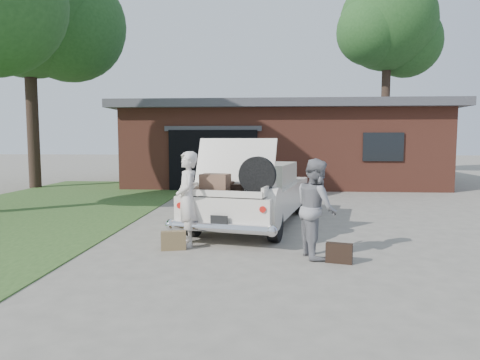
{
  "coord_description": "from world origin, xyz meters",
  "views": [
    {
      "loc": [
        0.56,
        -7.32,
        1.85
      ],
      "look_at": [
        0.0,
        0.6,
        1.1
      ],
      "focal_mm": 32.0,
      "sensor_mm": 36.0,
      "label": 1
    }
  ],
  "objects": [
    {
      "name": "ground",
      "position": [
        0.0,
        0.0,
        0.0
      ],
      "size": [
        90.0,
        90.0,
        0.0
      ],
      "primitive_type": "plane",
      "color": "gray",
      "rests_on": "ground"
    },
    {
      "name": "grass_strip",
      "position": [
        -5.5,
        3.0,
        0.01
      ],
      "size": [
        6.0,
        16.0,
        0.02
      ],
      "primitive_type": "cube",
      "color": "#2D4C1E",
      "rests_on": "ground"
    },
    {
      "name": "house",
      "position": [
        0.98,
        11.47,
        1.67
      ],
      "size": [
        12.8,
        7.8,
        3.3
      ],
      "color": "brown",
      "rests_on": "ground"
    },
    {
      "name": "tree_back",
      "position": [
        -8.44,
        8.54,
        6.75
      ],
      "size": [
        6.62,
        5.76,
        9.93
      ],
      "color": "#38281E",
      "rests_on": "ground"
    },
    {
      "name": "tree_right",
      "position": [
        6.6,
        15.69,
        7.49
      ],
      "size": [
        5.62,
        4.88,
        10.28
      ],
      "color": "#38281E",
      "rests_on": "ground"
    },
    {
      "name": "sedan",
      "position": [
        0.21,
        1.98,
        0.69
      ],
      "size": [
        2.76,
        4.94,
        1.88
      ],
      "rotation": [
        0.0,
        0.0,
        -0.22
      ],
      "color": "silver",
      "rests_on": "ground"
    },
    {
      "name": "woman_left",
      "position": [
        -0.87,
        -0.04,
        0.83
      ],
      "size": [
        0.56,
        0.69,
        1.65
      ],
      "primitive_type": "imported",
      "rotation": [
        0.0,
        0.0,
        -1.27
      ],
      "color": "silver",
      "rests_on": "ground"
    },
    {
      "name": "woman_right",
      "position": [
        1.29,
        -0.59,
        0.78
      ],
      "size": [
        0.76,
        0.88,
        1.56
      ],
      "primitive_type": "imported",
      "rotation": [
        0.0,
        0.0,
        1.81
      ],
      "color": "gray",
      "rests_on": "ground"
    },
    {
      "name": "suitcase_left",
      "position": [
        -1.05,
        -0.37,
        0.16
      ],
      "size": [
        0.44,
        0.23,
        0.32
      ],
      "primitive_type": "cube",
      "rotation": [
        0.0,
        0.0,
        0.24
      ],
      "color": "brown",
      "rests_on": "ground"
    },
    {
      "name": "suitcase_right",
      "position": [
        1.6,
        -0.95,
        0.15
      ],
      "size": [
        0.41,
        0.22,
        0.3
      ],
      "primitive_type": "cube",
      "rotation": [
        0.0,
        0.0,
        -0.27
      ],
      "color": "black",
      "rests_on": "ground"
    }
  ]
}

